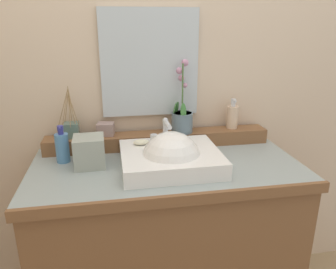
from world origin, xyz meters
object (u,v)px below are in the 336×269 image
sink_basin (171,160)px  reed_diffuser (72,129)px  potted_plant (182,117)px  lotion_bottle (62,147)px  soap_bar (141,142)px  tissue_box (89,151)px  trinket_box (106,129)px  soap_dispenser (232,116)px

sink_basin → reed_diffuser: bearing=147.6°
potted_plant → lotion_bottle: size_ratio=2.13×
soap_bar → tissue_box: 0.23m
soap_bar → trinket_box: (-0.16, 0.17, 0.02)m
sink_basin → reed_diffuser: size_ratio=1.71×
reed_diffuser → trinket_box: bearing=1.2°
potted_plant → soap_dispenser: 0.27m
soap_bar → reed_diffuser: size_ratio=0.28×
reed_diffuser → tissue_box: bearing=-65.6°
trinket_box → reed_diffuser: bearing=-169.2°
sink_basin → soap_dispenser: (0.38, 0.28, 0.10)m
reed_diffuser → lotion_bottle: bearing=-104.0°
sink_basin → trinket_box: (-0.27, 0.28, 0.07)m
potted_plant → trinket_box: 0.38m
reed_diffuser → sink_basin: bearing=-32.4°
trinket_box → potted_plant: bearing=6.8°
potted_plant → tissue_box: size_ratio=2.70×
soap_dispenser → lotion_bottle: (-0.84, -0.13, -0.06)m
soap_dispenser → trinket_box: soap_dispenser is taller
sink_basin → potted_plant: 0.30m
sink_basin → potted_plant: bearing=68.0°
soap_bar → lotion_bottle: 0.35m
sink_basin → lotion_bottle: 0.49m
soap_bar → reed_diffuser: 0.36m
soap_bar → soap_dispenser: soap_dispenser is taller
soap_bar → soap_dispenser: 0.52m
sink_basin → lotion_bottle: bearing=162.6°
potted_plant → lotion_bottle: bearing=-168.7°
soap_dispenser → tissue_box: size_ratio=1.17×
trinket_box → soap_bar: bearing=-37.1°
soap_bar → trinket_box: trinket_box is taller
tissue_box → lotion_bottle: bearing=151.4°
trinket_box → lotion_bottle: size_ratio=0.47×
potted_plant → trinket_box: potted_plant is taller
tissue_box → reed_diffuser: bearing=114.4°
sink_basin → potted_plant: (0.11, 0.26, 0.12)m
sink_basin → tissue_box: sink_basin is taller
trinket_box → lotion_bottle: lotion_bottle is taller
sink_basin → tissue_box: 0.36m
lotion_bottle → potted_plant: bearing=11.3°
soap_dispenser → tissue_box: 0.75m
potted_plant → lotion_bottle: potted_plant is taller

